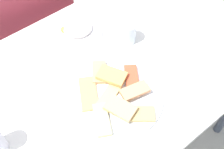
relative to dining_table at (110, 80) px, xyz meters
name	(u,v)px	position (x,y,z in m)	size (l,w,h in m)	color
ground_plane	(111,142)	(0.00, 0.00, -0.64)	(6.00, 6.00, 0.00)	#A4A79B
dining_table	(110,80)	(0.00, 0.00, 0.00)	(1.21, 0.79, 0.71)	white
dining_chair	(31,25)	(-0.05, 0.60, -0.13)	(0.45, 0.46, 0.90)	#9D2E3D
pide_platter	(115,95)	(-0.07, -0.11, 0.09)	(0.35, 0.35, 0.04)	white
salad_plate_greens	(78,29)	(0.01, 0.24, 0.09)	(0.21, 0.21, 0.05)	white
drinking_glass	(128,33)	(0.14, 0.07, 0.12)	(0.07, 0.07, 0.09)	silver
paper_napkin	(224,49)	(0.42, -0.21, 0.08)	(0.13, 0.13, 0.00)	white
spoon	(221,46)	(0.42, -0.19, 0.08)	(0.18, 0.02, 0.01)	silver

